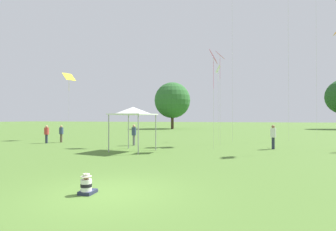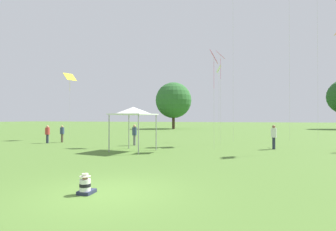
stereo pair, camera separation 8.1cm
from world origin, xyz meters
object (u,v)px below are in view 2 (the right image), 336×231
at_px(person_standing_3, 62,132).
at_px(distant_tree_1, 173,100).
at_px(person_standing_0, 47,133).
at_px(canopy_tent, 133,111).
at_px(person_standing_1, 274,135).
at_px(kite_6, 219,71).
at_px(kite_0, 214,59).
at_px(kite_5, 221,58).
at_px(person_standing_4, 134,133).
at_px(seated_toddler, 85,186).
at_px(kite_1, 70,78).

xyz_separation_m(person_standing_3, distant_tree_1, (1.13, 33.51, 5.15)).
relative_size(person_standing_0, person_standing_3, 1.02).
relative_size(person_standing_0, canopy_tent, 0.53).
height_order(person_standing_3, canopy_tent, canopy_tent).
relative_size(person_standing_1, kite_6, 0.23).
bearing_deg(person_standing_1, person_standing_0, 12.52).
relative_size(kite_0, kite_5, 0.90).
relative_size(person_standing_3, person_standing_4, 0.92).
xyz_separation_m(seated_toddler, kite_0, (2.20, 12.14, 6.17)).
height_order(kite_6, distant_tree_1, distant_tree_1).
bearing_deg(canopy_tent, kite_1, 145.52).
distance_m(seated_toddler, person_standing_1, 14.87).
height_order(person_standing_3, person_standing_4, person_standing_4).
relative_size(person_standing_4, canopy_tent, 0.57).
height_order(person_standing_3, kite_1, kite_1).
xyz_separation_m(seated_toddler, kite_6, (1.74, 19.81, 6.65)).
bearing_deg(kite_0, canopy_tent, 159.88).
distance_m(kite_1, kite_6, 15.64).
distance_m(kite_1, distant_tree_1, 30.31).
height_order(seated_toddler, distant_tree_1, distant_tree_1).
bearing_deg(kite_5, person_standing_0, 154.29).
bearing_deg(kite_6, person_standing_0, -16.31).
bearing_deg(canopy_tent, person_standing_3, 155.78).
xyz_separation_m(person_standing_3, kite_0, (14.07, -1.45, 5.50)).
bearing_deg(distant_tree_1, canopy_tent, -78.16).
relative_size(seated_toddler, person_standing_3, 0.39).
relative_size(seated_toddler, kite_5, 0.08).
xyz_separation_m(person_standing_1, kite_0, (-4.06, -1.33, 5.40)).
bearing_deg(person_standing_1, kite_0, 27.57).
height_order(person_standing_1, distant_tree_1, distant_tree_1).
xyz_separation_m(person_standing_0, person_standing_4, (8.16, 0.56, 0.07)).
bearing_deg(person_standing_4, kite_6, -26.50).
relative_size(kite_1, distant_tree_1, 0.71).
distance_m(person_standing_4, kite_0, 8.55).
xyz_separation_m(kite_5, distant_tree_1, (-13.05, 31.36, -1.22)).
bearing_deg(person_standing_4, person_standing_1, -72.19).
bearing_deg(seated_toddler, distant_tree_1, 100.68).
bearing_deg(person_standing_3, person_standing_4, -64.13).
distance_m(person_standing_1, person_standing_3, 18.13).
height_order(person_standing_0, canopy_tent, canopy_tent).
distance_m(seated_toddler, kite_1, 22.62).
distance_m(person_standing_0, distant_tree_1, 35.07).
bearing_deg(person_standing_3, person_standing_0, -179.16).
distance_m(person_standing_4, kite_6, 10.86).
distance_m(kite_5, kite_6, 4.12).
bearing_deg(seated_toddler, canopy_tent, 104.54).
bearing_deg(person_standing_0, kite_1, 13.51).
bearing_deg(distant_tree_1, kite_0, -69.69).
bearing_deg(kite_1, distant_tree_1, 58.02).
bearing_deg(kite_6, kite_0, 49.87).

